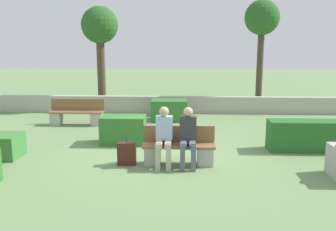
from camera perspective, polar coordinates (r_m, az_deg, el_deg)
ground_plane at (r=9.67m, az=-0.91°, el=-5.81°), size 60.00×60.00×0.00m
perimeter_wall at (r=15.10m, az=0.33°, el=1.68°), size 14.48×0.30×0.67m
bench_front at (r=8.78m, az=1.65°, el=-5.31°), size 1.69×0.48×0.88m
bench_left_side at (r=13.28m, az=-13.74°, el=0.07°), size 1.87×0.49×0.88m
person_seated_man at (r=8.53m, az=3.07°, el=-2.84°), size 0.38×0.63×1.36m
person_seated_woman at (r=8.55m, az=-0.63°, el=-2.77°), size 0.38×0.63×1.37m
hedge_block_near_left at (r=10.51m, az=20.64°, el=-2.89°), size 2.10×0.63×0.80m
hedge_block_mid_right at (r=13.63m, az=0.21°, el=0.82°), size 1.29×0.82×0.75m
hedge_block_far_left at (r=10.61m, az=-6.82°, el=-2.17°), size 1.23×0.77×0.78m
suitcase at (r=8.79m, az=-6.31°, el=-5.81°), size 0.42×0.19×0.73m
tree_leftmost at (r=16.20m, az=-10.35°, el=12.82°), size 1.53×1.53×4.28m
tree_center_left at (r=15.85m, az=14.11°, el=13.73°), size 1.40×1.40×4.48m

